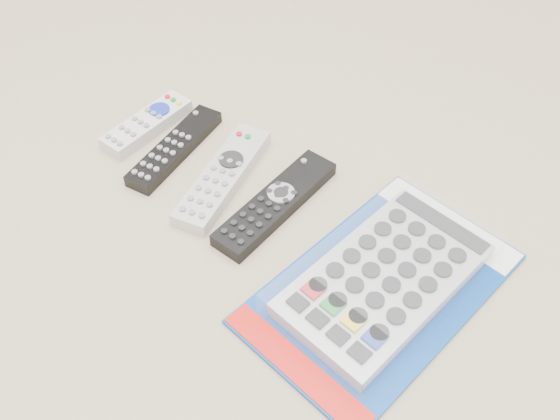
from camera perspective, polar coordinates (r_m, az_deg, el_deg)
The scene contains 5 objects.
remote_small_grey at distance 1.02m, azimuth -12.08°, elevation 7.70°, with size 0.06×0.16×0.02m.
remote_slim_black at distance 0.97m, azimuth -9.61°, elevation 5.61°, with size 0.06×0.20×0.02m.
remote_silver_dvd at distance 0.91m, azimuth -5.23°, elevation 3.06°, with size 0.09×0.22×0.02m.
remote_large_black at distance 0.87m, azimuth -0.43°, elevation 0.62°, with size 0.07×0.22×0.02m.
jumbo_remote_packaged at distance 0.79m, azimuth 9.53°, elevation -6.12°, with size 0.27×0.38×0.05m.
Camera 1 is at (0.35, -0.47, 0.65)m, focal length 40.00 mm.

